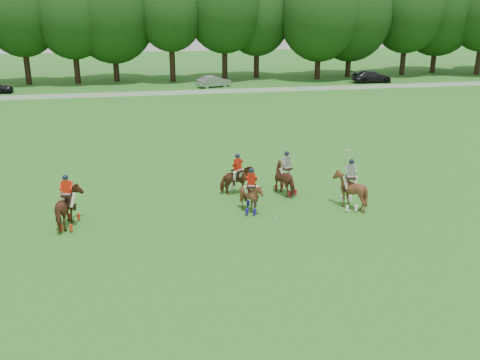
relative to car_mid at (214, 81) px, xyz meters
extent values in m
plane|color=#2A6C1E|center=(-4.38, -42.50, -0.66)|extent=(180.00, 180.00, 0.00)
cylinder|color=black|center=(-21.81, 6.42, 1.83)|extent=(0.70, 0.70, 4.98)
ellipsoid|color=black|center=(-21.81, 6.42, 7.62)|extent=(8.80, 8.80, 10.12)
cylinder|color=black|center=(-16.01, 5.99, 1.66)|extent=(0.70, 0.70, 4.64)
ellipsoid|color=black|center=(-16.01, 5.99, 7.28)|extent=(8.80, 8.80, 10.13)
cylinder|color=black|center=(-11.37, 7.02, 1.49)|extent=(0.70, 0.70, 4.31)
ellipsoid|color=black|center=(-11.37, 7.02, 7.65)|extent=(10.67, 10.67, 12.27)
cylinder|color=black|center=(-4.42, 5.50, 1.96)|extent=(0.70, 0.70, 5.24)
ellipsoid|color=black|center=(-4.42, 5.50, 7.60)|extent=(8.06, 8.06, 9.26)
cylinder|color=black|center=(2.24, 5.74, 1.93)|extent=(0.70, 0.70, 5.19)
ellipsoid|color=black|center=(2.24, 5.74, 8.09)|extent=(9.50, 9.50, 10.92)
cylinder|color=black|center=(6.68, 7.12, 1.58)|extent=(0.70, 0.70, 4.48)
ellipsoid|color=black|center=(6.68, 7.12, 7.04)|extent=(8.60, 8.60, 9.89)
cylinder|color=black|center=(14.15, 4.32, 1.44)|extent=(0.70, 0.70, 4.21)
ellipsoid|color=black|center=(14.15, 4.32, 7.34)|extent=(10.11, 10.11, 11.63)
cylinder|color=black|center=(18.87, 5.67, 1.37)|extent=(0.70, 0.70, 4.07)
ellipsoid|color=black|center=(18.87, 5.67, 7.33)|extent=(10.46, 10.46, 12.03)
cylinder|color=black|center=(26.78, 5.88, 1.73)|extent=(0.70, 0.70, 4.79)
ellipsoid|color=black|center=(26.78, 5.88, 7.68)|extent=(9.47, 9.47, 10.89)
cylinder|color=black|center=(32.21, 7.42, 1.56)|extent=(0.70, 0.70, 4.44)
ellipsoid|color=black|center=(32.21, 7.42, 7.85)|extent=(10.84, 10.84, 12.47)
cylinder|color=black|center=(37.03, 4.24, 1.77)|extent=(0.70, 0.70, 4.86)
cube|color=white|center=(-4.38, -4.50, -0.44)|extent=(120.00, 0.10, 0.44)
imported|color=#97979C|center=(0.00, 0.00, 0.00)|extent=(4.26, 2.53, 1.32)
imported|color=black|center=(19.77, 0.00, 0.05)|extent=(4.95, 2.09, 1.43)
imported|color=#4C2614|center=(-12.12, -39.29, 0.23)|extent=(1.27, 2.23, 1.78)
cube|color=black|center=(-12.12, -39.29, 0.88)|extent=(0.52, 0.62, 0.08)
cylinder|color=tan|center=(-12.42, -39.24, 0.80)|extent=(0.06, 0.21, 1.29)
imported|color=#4C2614|center=(-3.87, -36.47, 0.08)|extent=(1.94, 1.89, 1.49)
cube|color=black|center=(-3.87, -36.47, 0.63)|extent=(0.68, 0.71, 0.08)
cylinder|color=tan|center=(-3.63, -36.29, 0.55)|extent=(0.15, 0.19, 1.29)
imported|color=#4C2614|center=(-3.68, -39.05, 0.09)|extent=(1.51, 1.62, 1.50)
cube|color=black|center=(-3.68, -39.05, 0.64)|extent=(0.56, 0.65, 0.08)
cylinder|color=tan|center=(-3.39, -39.12, 0.56)|extent=(0.08, 0.21, 1.29)
imported|color=#4C2614|center=(-1.35, -36.88, 0.15)|extent=(1.52, 2.11, 1.62)
cube|color=black|center=(-1.35, -36.88, 0.74)|extent=(0.62, 0.68, 0.08)
cylinder|color=tan|center=(-1.63, -36.99, 0.66)|extent=(0.11, 0.21, 1.29)
imported|color=#4C2614|center=(1.19, -39.40, 0.24)|extent=(1.72, 1.87, 1.81)
cube|color=black|center=(1.19, -39.40, 0.91)|extent=(0.53, 0.63, 0.08)
cylinder|color=tan|center=(0.89, -39.35, 1.83)|extent=(0.16, 0.76, 1.08)
sphere|color=white|center=(-2.74, -40.14, -0.62)|extent=(0.09, 0.09, 0.09)
camera|label=1|loc=(-8.68, -62.64, 9.11)|focal=40.00mm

